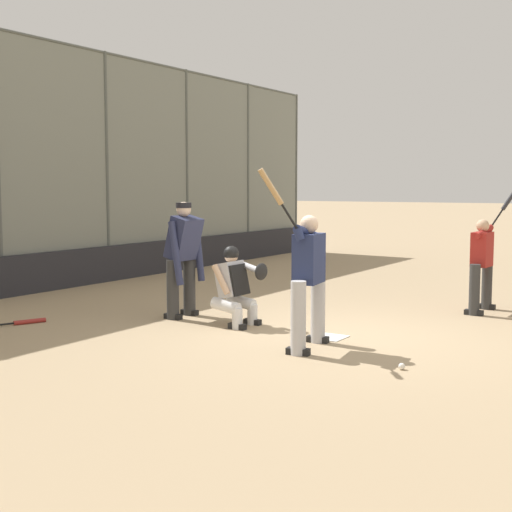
% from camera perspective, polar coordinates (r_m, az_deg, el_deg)
% --- Properties ---
extents(ground_plane, '(160.00, 160.00, 0.00)m').
position_cam_1_polar(ground_plane, '(9.53, 5.82, -6.51)').
color(ground_plane, tan).
extents(home_plate_marker, '(0.43, 0.43, 0.01)m').
position_cam_1_polar(home_plate_marker, '(9.52, 5.82, -6.47)').
color(home_plate_marker, white).
rests_on(home_plate_marker, ground_plane).
extents(padding_wall, '(21.50, 0.18, 0.74)m').
position_cam_1_polar(padding_wall, '(13.57, -19.43, -1.60)').
color(padding_wall, '#28282D').
rests_on(padding_wall, ground_plane).
extents(batter_at_plate, '(1.10, 0.58, 2.21)m').
position_cam_1_polar(batter_at_plate, '(8.72, 4.19, -1.63)').
color(batter_at_plate, '#B7B7BC').
rests_on(batter_at_plate, ground_plane).
extents(catcher_behind_plate, '(0.60, 0.70, 1.15)m').
position_cam_1_polar(catcher_behind_plate, '(10.17, -1.63, -2.31)').
color(catcher_behind_plate, silver).
rests_on(catcher_behind_plate, ground_plane).
extents(umpire_home, '(0.72, 0.43, 1.76)m').
position_cam_1_polar(umpire_home, '(10.84, -5.83, 0.04)').
color(umpire_home, '#333333').
rests_on(umpire_home, ground_plane).
extents(batter_on_deck, '(0.96, 0.62, 2.03)m').
position_cam_1_polar(batter_on_deck, '(11.82, 17.65, -0.45)').
color(batter_on_deck, '#333333').
rests_on(batter_on_deck, ground_plane).
extents(spare_bat_near_backstop, '(0.78, 0.35, 0.07)m').
position_cam_1_polar(spare_bat_near_backstop, '(10.90, -17.97, -5.04)').
color(spare_bat_near_backstop, black).
rests_on(spare_bat_near_backstop, ground_plane).
extents(baseball_loose, '(0.07, 0.07, 0.07)m').
position_cam_1_polar(baseball_loose, '(8.01, 11.59, -8.65)').
color(baseball_loose, white).
rests_on(baseball_loose, ground_plane).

